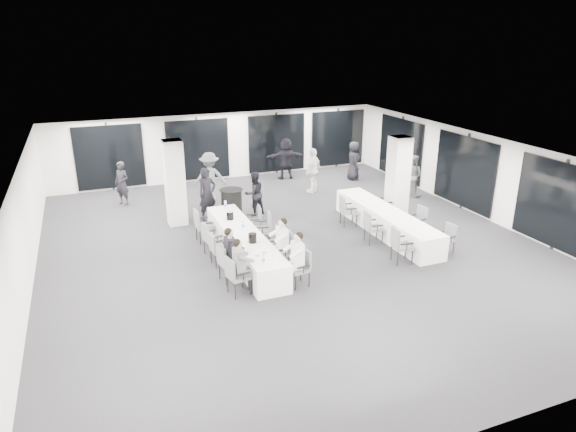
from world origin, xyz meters
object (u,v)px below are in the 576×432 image
(chair_side_left_near, at_px, (400,243))
(standing_guest_d, at_px, (313,167))
(chair_main_left_far, at_px, (202,224))
(chair_main_right_near, at_px, (301,265))
(banquet_table_main, at_px, (244,245))
(cocktail_table, at_px, (232,205))
(standing_guest_g, at_px, (122,181))
(standing_guest_h, at_px, (412,173))
(chair_main_right_second, at_px, (286,248))
(chair_main_right_fourth, at_px, (265,227))
(chair_main_right_far, at_px, (256,219))
(standing_guest_a, at_px, (207,191))
(chair_side_right_far, at_px, (389,202))
(chair_main_left_second, at_px, (227,261))
(chair_side_left_far, at_px, (346,209))
(chair_side_left_mid, at_px, (371,226))
(standing_guest_e, at_px, (354,158))
(chair_side_right_mid, at_px, (419,219))
(standing_guest_b, at_px, (254,191))
(chair_main_left_fourth, at_px, (211,237))
(chair_main_right_mid, at_px, (275,240))
(chair_main_left_near, at_px, (235,274))
(banquet_table_side, at_px, (386,222))
(chair_side_right_near, at_px, (447,237))
(standing_guest_c, at_px, (210,175))
(standing_guest_f, at_px, (286,156))
(chair_main_left_mid, at_px, (217,248))

(chair_side_left_near, height_order, standing_guest_d, standing_guest_d)
(chair_main_left_far, bearing_deg, chair_main_right_near, 22.08)
(banquet_table_main, bearing_deg, cocktail_table, 80.50)
(standing_guest_g, bearing_deg, standing_guest_h, 30.00)
(chair_main_right_second, bearing_deg, standing_guest_h, -52.47)
(chair_main_right_fourth, bearing_deg, chair_main_right_near, -166.68)
(chair_main_right_far, bearing_deg, standing_guest_a, 40.22)
(chair_main_right_fourth, height_order, chair_main_right_far, chair_main_right_fourth)
(cocktail_table, distance_m, chair_side_right_far, 5.31)
(chair_main_left_second, xyz_separation_m, chair_side_left_far, (4.68, 2.43, -0.00))
(chair_main_left_far, relative_size, chair_side_left_near, 1.01)
(chair_side_left_mid, bearing_deg, standing_guest_e, 162.55)
(chair_main_right_far, relative_size, chair_side_right_mid, 0.99)
(standing_guest_b, bearing_deg, banquet_table_main, 56.11)
(chair_side_left_mid, bearing_deg, chair_main_left_fourth, -93.77)
(chair_main_right_mid, distance_m, chair_main_right_far, 1.72)
(chair_side_right_mid, bearing_deg, chair_main_left_near, 96.75)
(banquet_table_side, height_order, chair_main_left_near, chair_main_left_near)
(banquet_table_side, relative_size, standing_guest_a, 2.45)
(chair_main_right_second, bearing_deg, chair_main_right_fourth, 6.32)
(chair_side_left_near, xyz_separation_m, chair_side_right_near, (1.66, 0.08, -0.09))
(banquet_table_main, distance_m, standing_guest_c, 5.23)
(cocktail_table, height_order, chair_main_right_far, cocktail_table)
(chair_main_left_second, bearing_deg, standing_guest_g, -174.48)
(standing_guest_b, height_order, standing_guest_c, standing_guest_c)
(chair_side_left_mid, relative_size, chair_side_left_far, 0.97)
(banquet_table_side, bearing_deg, chair_side_left_far, 128.14)
(chair_side_right_near, bearing_deg, chair_main_right_mid, 64.43)
(chair_side_right_far, height_order, standing_guest_f, standing_guest_f)
(chair_main_left_far, height_order, standing_guest_a, standing_guest_a)
(chair_main_right_mid, xyz_separation_m, standing_guest_a, (-1.05, 3.60, 0.52))
(chair_side_right_far, relative_size, standing_guest_b, 0.59)
(banquet_table_main, xyz_separation_m, standing_guest_g, (-2.72, 6.12, 0.53))
(standing_guest_e, relative_size, standing_guest_f, 0.93)
(chair_main_left_fourth, relative_size, chair_main_right_near, 1.04)
(chair_main_left_fourth, height_order, chair_side_right_mid, chair_main_left_fourth)
(chair_main_right_mid, bearing_deg, standing_guest_d, -35.86)
(chair_side_right_mid, bearing_deg, chair_side_right_near, 172.58)
(cocktail_table, distance_m, standing_guest_b, 0.99)
(standing_guest_e, bearing_deg, chair_main_left_mid, 142.86)
(chair_side_left_near, bearing_deg, chair_side_left_mid, -171.08)
(chair_main_left_near, bearing_deg, standing_guest_h, 110.29)
(chair_main_right_mid, bearing_deg, standing_guest_g, 27.50)
(chair_main_left_second, xyz_separation_m, chair_side_left_near, (4.68, -0.67, 0.01))
(chair_side_left_near, bearing_deg, chair_main_left_near, -79.84)
(chair_main_right_far, bearing_deg, chair_main_right_near, -169.12)
(chair_main_left_mid, distance_m, chair_side_right_mid, 6.34)
(chair_main_left_near, relative_size, chair_main_left_mid, 1.08)
(banquet_table_main, bearing_deg, chair_side_right_mid, -4.36)
(chair_main_left_far, bearing_deg, chair_side_right_mid, 70.21)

